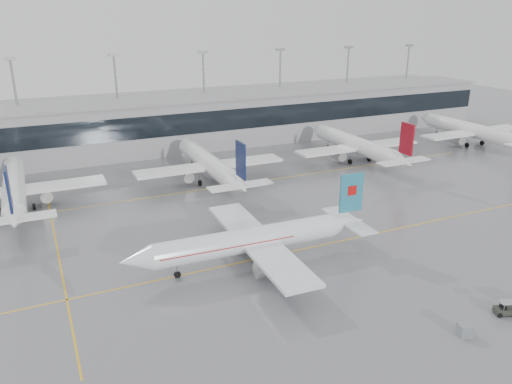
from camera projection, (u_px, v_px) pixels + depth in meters
name	position (u px, v px, depth m)	size (l,w,h in m)	color
ground	(291.00, 252.00, 70.31)	(320.00, 320.00, 0.00)	slate
taxi_line_main	(291.00, 252.00, 70.31)	(120.00, 0.25, 0.01)	gold
taxi_line_north	(217.00, 187.00, 95.95)	(120.00, 0.25, 0.01)	gold
taxi_line_cross	(57.00, 248.00, 71.35)	(0.25, 60.00, 0.01)	gold
terminal	(170.00, 125.00, 121.25)	(180.00, 15.00, 12.00)	#959598
terminal_glass	(179.00, 125.00, 114.29)	(180.00, 0.20, 5.00)	black
terminal_roof	(169.00, 99.00, 119.14)	(182.00, 16.00, 0.40)	gray
light_masts	(162.00, 91.00, 123.88)	(156.40, 1.00, 22.60)	gray
air_canada_jet	(256.00, 239.00, 66.20)	(34.83, 27.39, 10.77)	white
parked_jet_b	(14.00, 189.00, 84.10)	(29.64, 36.96, 11.72)	white
parked_jet_c	(210.00, 164.00, 97.84)	(29.64, 36.96, 11.72)	white
parked_jet_d	(357.00, 145.00, 111.58)	(29.64, 36.96, 11.72)	white
parked_jet_e	(473.00, 131.00, 125.32)	(29.64, 36.96, 11.72)	white
baggage_tug	(505.00, 310.00, 55.52)	(3.37, 2.13, 1.62)	#292E26
gse_unit	(465.00, 330.00, 51.84)	(1.35, 1.26, 1.35)	gray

